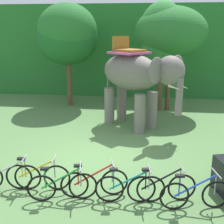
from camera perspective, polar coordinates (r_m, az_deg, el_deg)
The scene contains 14 objects.
ground_plane at distance 9.79m, azimuth -3.87°, elevation -8.85°, with size 80.00×80.00×0.00m, color #567F47.
foliage_hedge at distance 20.85m, azimuth 2.11°, elevation 12.20°, with size 36.00×6.00×5.48m, color #28702D.
tree_center at distance 16.10m, azimuth -8.71°, elevation 14.15°, with size 3.21×3.21×5.11m.
tree_center_left at distance 15.94m, azimuth -8.65°, elevation 15.29°, with size 3.07×3.07×5.37m.
tree_center_right at distance 14.90m, azimuth 9.70°, elevation 14.81°, with size 2.26×2.26×5.37m.
tree_left at distance 15.12m, azimuth 11.35°, elevation 15.01°, with size 3.50×3.50×5.16m.
elephant at distance 12.16m, azimuth 4.78°, elevation 6.92°, with size 3.82×3.52×3.78m.
bike_white at distance 8.29m, azimuth -19.43°, elevation -11.64°, with size 1.71×0.52×0.92m.
bike_yellow at distance 8.07m, azimuth -14.21°, elevation -11.97°, with size 1.71×0.52×0.92m.
bike_green at distance 7.50m, azimuth -9.63°, elevation -14.00°, with size 1.68×0.56×0.92m.
bike_red at distance 7.57m, azimuth -3.46°, elevation -13.48°, with size 1.67×0.60×0.92m.
bike_teal at distance 7.34m, azimuth 3.51°, elevation -14.50°, with size 1.70×0.52×0.92m.
bike_black at distance 7.45m, azimuth 9.59°, elevation -14.19°, with size 1.68×0.55×0.92m.
bike_blue at distance 7.35m, azimuth 15.86°, elevation -15.08°, with size 1.69×0.53×0.92m.
Camera 1 is at (1.69, -8.73, 4.10)m, focal length 47.14 mm.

